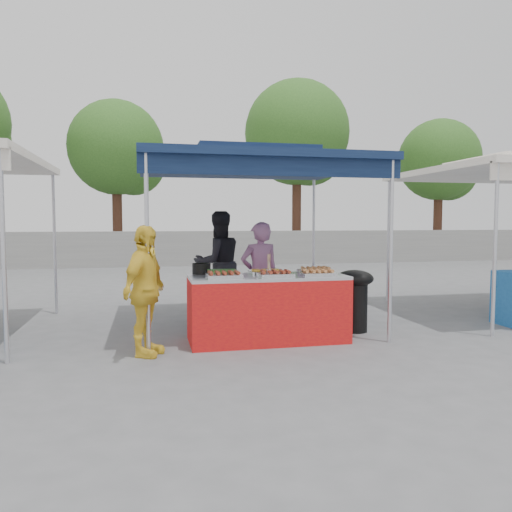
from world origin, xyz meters
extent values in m
plane|color=slate|center=(0.00, 0.00, 0.00)|extent=(80.00, 80.00, 0.00)
cube|color=gray|center=(0.00, 11.00, 0.60)|extent=(40.00, 0.25, 1.20)
cylinder|color=silver|center=(-1.50, -0.50, 1.15)|extent=(0.05, 0.05, 2.30)
cylinder|color=silver|center=(1.50, -0.50, 1.15)|extent=(0.05, 0.05, 2.30)
cylinder|color=silver|center=(-1.50, 2.50, 1.15)|extent=(0.05, 0.05, 2.30)
cylinder|color=silver|center=(1.50, 2.50, 1.15)|extent=(0.05, 0.05, 2.30)
cube|color=#112247|center=(0.00, 1.00, 2.35)|extent=(3.20, 3.20, 0.10)
cube|color=#112247|center=(0.00, 1.00, 2.48)|extent=(1.65, 1.65, 0.18)
cube|color=#112247|center=(0.00, -0.50, 2.20)|extent=(3.20, 0.04, 0.25)
cylinder|color=silver|center=(-3.00, -0.50, 1.15)|extent=(0.05, 0.05, 2.30)
cylinder|color=silver|center=(-3.00, 2.50, 1.15)|extent=(0.05, 0.05, 2.30)
cylinder|color=silver|center=(3.00, -0.50, 1.15)|extent=(0.05, 0.05, 2.30)
cylinder|color=silver|center=(3.00, 2.50, 1.15)|extent=(0.05, 0.05, 2.30)
cylinder|color=#47281B|center=(-2.60, 13.17, 1.92)|extent=(0.36, 0.36, 3.84)
sphere|color=#356622|center=(-2.60, 13.17, 4.27)|extent=(3.51, 3.51, 3.51)
sphere|color=#356622|center=(-2.00, 13.37, 3.73)|extent=(2.41, 2.41, 2.41)
cylinder|color=#47281B|center=(4.33, 12.89, 2.26)|extent=(0.36, 0.36, 4.51)
sphere|color=#356622|center=(4.33, 12.89, 5.03)|extent=(4.12, 4.12, 4.12)
sphere|color=#356622|center=(4.93, 13.09, 4.38)|extent=(2.84, 2.84, 2.84)
cylinder|color=#47281B|center=(10.46, 12.67, 1.84)|extent=(0.36, 0.36, 3.68)
sphere|color=#356622|center=(10.46, 12.67, 4.10)|extent=(3.36, 3.36, 3.36)
sphere|color=#356622|center=(11.06, 12.87, 3.57)|extent=(2.31, 2.31, 2.31)
cube|color=red|center=(0.00, -0.10, 0.40)|extent=(2.00, 0.80, 0.81)
cube|color=silver|center=(0.00, -0.10, 0.83)|extent=(2.00, 0.80, 0.04)
cube|color=silver|center=(-0.60, -0.34, 0.88)|extent=(0.42, 0.30, 0.05)
cube|color=maroon|center=(-0.60, -0.34, 0.91)|extent=(0.35, 0.25, 0.02)
cube|color=silver|center=(0.04, -0.34, 0.88)|extent=(0.42, 0.30, 0.05)
cube|color=maroon|center=(0.04, -0.34, 0.91)|extent=(0.35, 0.25, 0.02)
cube|color=silver|center=(0.58, -0.34, 0.88)|extent=(0.42, 0.30, 0.05)
cube|color=#C07741|center=(0.58, -0.34, 0.91)|extent=(0.35, 0.25, 0.02)
cube|color=silver|center=(-0.57, -0.02, 0.88)|extent=(0.42, 0.30, 0.05)
cube|color=#2D6020|center=(-0.57, -0.02, 0.91)|extent=(0.35, 0.25, 0.02)
cube|color=silver|center=(0.01, 0.00, 0.88)|extent=(0.42, 0.30, 0.05)
cube|color=gold|center=(0.01, 0.00, 0.91)|extent=(0.35, 0.25, 0.02)
cube|color=silver|center=(0.67, 0.00, 0.88)|extent=(0.42, 0.30, 0.05)
cube|color=#C07741|center=(0.67, 0.00, 0.91)|extent=(0.35, 0.25, 0.02)
cylinder|color=black|center=(-0.81, 0.25, 0.92)|extent=(0.24, 0.24, 0.14)
cylinder|color=silver|center=(-0.03, -0.31, 0.90)|extent=(0.08, 0.08, 0.10)
cylinder|color=black|center=(1.32, 0.18, 0.35)|extent=(0.36, 0.36, 0.70)
ellipsoid|color=black|center=(1.32, 0.18, 0.75)|extent=(0.52, 0.52, 0.23)
cube|color=#1541B2|center=(-0.31, 0.58, 0.15)|extent=(0.49, 0.34, 0.29)
cube|color=#1541B2|center=(0.39, 0.52, 0.16)|extent=(0.52, 0.37, 0.31)
cube|color=#1541B2|center=(0.39, 0.52, 0.46)|extent=(0.48, 0.34, 0.29)
imported|color=#96608D|center=(0.05, 0.59, 0.76)|extent=(0.59, 0.42, 1.53)
imported|color=black|center=(-0.36, 1.84, 0.85)|extent=(0.96, 0.83, 1.71)
imported|color=yellow|center=(-1.53, -0.49, 0.75)|extent=(0.72, 0.95, 1.50)
camera|label=1|loc=(-1.49, -6.26, 1.54)|focal=35.00mm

